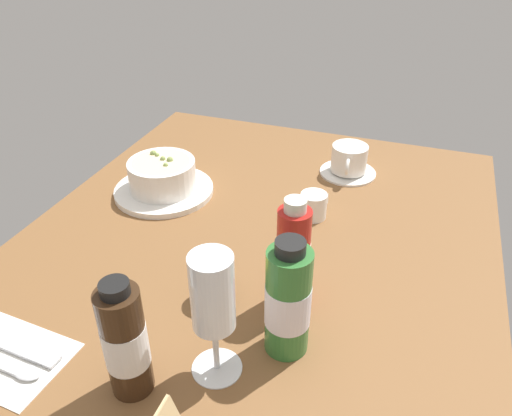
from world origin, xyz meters
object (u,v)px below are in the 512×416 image
at_px(wine_glass, 213,299).
at_px(sauce_bottle_brown, 125,342).
at_px(cutlery_setting, 2,354).
at_px(creamer_jug, 314,205).
at_px(coffee_cup, 349,161).
at_px(jam_jar, 217,283).
at_px(sauce_bottle_red, 293,257).
at_px(sauce_bottle_green, 288,301).
at_px(porridge_bowl, 163,178).

height_order(wine_glass, sauce_bottle_brown, wine_glass).
height_order(cutlery_setting, creamer_jug, creamer_jug).
relative_size(cutlery_setting, coffee_cup, 1.53).
bearing_deg(jam_jar, sauce_bottle_red, 105.92).
bearing_deg(wine_glass, coffee_cup, 174.07).
bearing_deg(creamer_jug, cutlery_setting, -33.54).
relative_size(sauce_bottle_brown, sauce_bottle_red, 0.94).
distance_m(cutlery_setting, jam_jar, 0.31).
height_order(wine_glass, jam_jar, wine_glass).
xyz_separation_m(coffee_cup, creamer_jug, (0.20, -0.03, -0.01)).
bearing_deg(cutlery_setting, creamer_jug, 146.46).
relative_size(jam_jar, sauce_bottle_green, 0.31).
distance_m(porridge_bowl, cutlery_setting, 0.46).
height_order(jam_jar, sauce_bottle_red, sauce_bottle_red).
bearing_deg(sauce_bottle_green, coffee_cup, -178.59).
bearing_deg(sauce_bottle_red, creamer_jug, -174.28).
bearing_deg(sauce_bottle_brown, sauce_bottle_green, 128.08).
height_order(cutlery_setting, sauce_bottle_brown, sauce_bottle_brown).
distance_m(sauce_bottle_brown, sauce_bottle_red, 0.26).
bearing_deg(sauce_bottle_red, jam_jar, -74.08).
distance_m(cutlery_setting, wine_glass, 0.32).
bearing_deg(jam_jar, creamer_jug, 162.40).
xyz_separation_m(wine_glass, sauce_bottle_red, (-0.16, 0.06, -0.04)).
xyz_separation_m(cutlery_setting, coffee_cup, (-0.67, 0.35, 0.03)).
bearing_deg(wine_glass, creamer_jug, 175.50).
bearing_deg(porridge_bowl, sauce_bottle_red, 56.70).
bearing_deg(sauce_bottle_brown, coffee_cup, 166.95).
bearing_deg(jam_jar, cutlery_setting, -48.16).
distance_m(wine_glass, jam_jar, 0.17).
bearing_deg(creamer_jug, jam_jar, -17.60).
xyz_separation_m(wine_glass, jam_jar, (-0.13, -0.05, -0.10)).
distance_m(creamer_jug, jam_jar, 0.28).
xyz_separation_m(porridge_bowl, coffee_cup, (-0.21, 0.35, -0.00)).
xyz_separation_m(porridge_bowl, cutlery_setting, (0.46, -0.00, -0.03)).
xyz_separation_m(wine_glass, sauce_bottle_brown, (0.06, -0.09, -0.04)).
xyz_separation_m(porridge_bowl, wine_glass, (0.38, 0.28, 0.09)).
height_order(coffee_cup, wine_glass, wine_glass).
bearing_deg(cutlery_setting, sauce_bottle_brown, 95.22).
bearing_deg(sauce_bottle_green, sauce_bottle_brown, -51.92).
height_order(creamer_jug, sauce_bottle_brown, sauce_bottle_brown).
bearing_deg(creamer_jug, wine_glass, -4.50).
bearing_deg(sauce_bottle_green, creamer_jug, -172.53).
bearing_deg(wine_glass, porridge_bowl, -143.37).
bearing_deg(coffee_cup, sauce_bottle_green, 1.41).
xyz_separation_m(cutlery_setting, creamer_jug, (-0.48, 0.32, 0.02)).
relative_size(porridge_bowl, wine_glass, 1.09).
bearing_deg(coffee_cup, creamer_jug, -8.82).
bearing_deg(creamer_jug, coffee_cup, 171.18).
bearing_deg(coffee_cup, wine_glass, -5.93).
xyz_separation_m(creamer_jug, sauce_bottle_brown, (0.46, -0.12, 0.05)).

